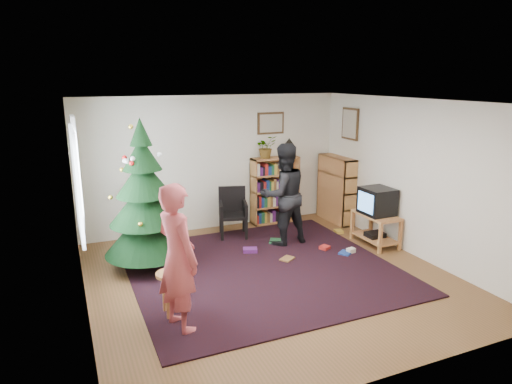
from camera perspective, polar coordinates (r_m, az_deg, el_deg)
name	(u,v)px	position (r m, az deg, el deg)	size (l,w,h in m)	color
floor	(271,277)	(6.72, 1.84, -10.57)	(5.00, 5.00, 0.00)	brown
ceiling	(272,102)	(6.11, 2.03, 11.22)	(5.00, 5.00, 0.00)	white
wall_back	(214,163)	(8.57, -5.24, 3.62)	(5.00, 0.02, 2.50)	silver
wall_front	(391,257)	(4.29, 16.48, -7.85)	(5.00, 0.02, 2.50)	silver
wall_left	(78,215)	(5.73, -21.32, -2.66)	(0.02, 5.00, 2.50)	silver
wall_right	(413,178)	(7.68, 19.04, 1.66)	(0.02, 5.00, 2.50)	silver
rug	(262,269)	(6.97, 0.77, -9.55)	(3.80, 3.60, 0.02)	black
window_pane	(77,183)	(6.26, -21.51, 1.05)	(0.04, 1.20, 1.40)	silver
curtain	(77,173)	(6.94, -21.43, 2.28)	(0.06, 0.35, 1.60)	silver
picture_back	(271,123)	(8.88, 1.85, 8.60)	(0.55, 0.03, 0.42)	#4C3319
picture_right	(350,124)	(8.91, 11.70, 8.34)	(0.03, 0.50, 0.60)	#4C3319
christmas_tree	(145,208)	(6.93, -13.71, -1.90)	(1.25, 1.25, 2.27)	#3F2816
bookshelf_back	(275,189)	(8.99, 2.37, 0.34)	(0.95, 0.30, 1.30)	#C58846
bookshelf_right	(336,188)	(9.19, 9.99, 0.45)	(0.30, 0.95, 1.30)	#C58846
tv_stand	(376,227)	(8.11, 14.71, -4.21)	(0.47, 0.84, 0.55)	#C58846
crt_tv	(377,201)	(7.98, 14.90, -1.10)	(0.48, 0.52, 0.45)	black
armchair	(231,210)	(8.26, -3.11, -2.28)	(0.60, 0.61, 0.89)	black
stool	(170,282)	(5.65, -10.68, -11.04)	(0.33, 0.33, 0.56)	#C58846
person_standing	(178,258)	(5.20, -9.77, -8.12)	(0.63, 0.41, 1.72)	#C44E54
person_by_chair	(283,195)	(7.75, 3.44, -0.32)	(0.85, 0.66, 1.75)	black
potted_plant	(266,147)	(8.74, 1.24, 5.64)	(0.39, 0.34, 0.43)	gray
table_lamp	(289,144)	(8.95, 4.17, 5.99)	(0.27, 0.27, 0.36)	#A57F33
floor_clutter	(311,247)	(7.77, 6.85, -6.84)	(2.10, 1.16, 0.08)	#A51E19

